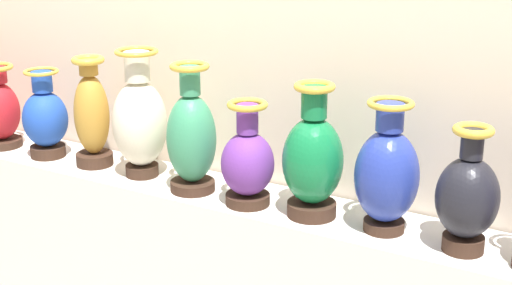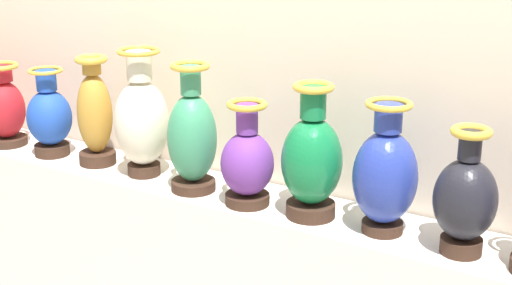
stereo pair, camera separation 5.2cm
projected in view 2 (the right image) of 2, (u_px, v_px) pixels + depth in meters
The scene contains 10 objects.
back_wall at pixel (293, 17), 2.31m from camera, with size 4.87×0.14×2.90m.
vase_crimson at pixel (5, 108), 2.80m from camera, with size 0.15×0.15×0.31m.
vase_sapphire at pixel (49, 117), 2.68m from camera, with size 0.16×0.16×0.32m.
vase_ochre at pixel (95, 115), 2.58m from camera, with size 0.13×0.13×0.39m.
vase_ivory at pixel (142, 119), 2.47m from camera, with size 0.18×0.18×0.43m.
vase_jade at pixel (192, 137), 2.34m from camera, with size 0.16×0.16×0.41m.
vase_violet at pixel (246, 162), 2.24m from camera, with size 0.16×0.16×0.32m.
vase_emerald at pixel (312, 160), 2.14m from camera, with size 0.18×0.18×0.40m.
vase_cobalt at pixel (385, 175), 2.03m from camera, with size 0.18×0.18×0.38m.
vase_onyx at pixel (465, 199), 1.91m from camera, with size 0.16×0.16×0.34m.
Camera 2 is at (1.14, -1.83, 1.80)m, focal length 52.14 mm.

